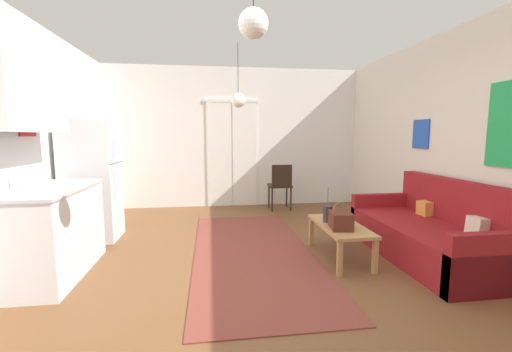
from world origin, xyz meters
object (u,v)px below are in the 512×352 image
Objects in this scene: coffee_table at (340,229)px; pendant_lamp_far at (238,100)px; bamboo_vase at (327,214)px; refrigerator at (92,180)px; handbag at (341,220)px; couch at (433,235)px; accent_chair at (280,184)px; pendant_lamp_near at (253,23)px.

pendant_lamp_far reaches higher than coffee_table.
bamboo_vase is 3.16m from refrigerator.
refrigerator is at bearing 159.33° from coffee_table.
pendant_lamp_far is at bearing 127.75° from bamboo_vase.
coffee_table is 0.63× the size of refrigerator.
couch is at bearing 2.01° from handbag.
couch is at bearing -12.07° from bamboo_vase.
couch is at bearing -17.18° from refrigerator.
pendant_lamp_far is (-0.90, -1.16, 1.43)m from accent_chair.
pendant_lamp_near is at bearing -49.85° from refrigerator.
coffee_table is 2.53m from accent_chair.
pendant_lamp_far is (0.10, 2.47, -0.28)m from pendant_lamp_near.
pendant_lamp_near is (-1.09, -0.95, 1.72)m from handbag.
handbag is 3.31m from refrigerator.
handbag is 0.35× the size of pendant_lamp_far.
handbag is 0.37× the size of accent_chair.
pendant_lamp_near is at bearing -156.24° from couch.
handbag is at bearing 91.78° from accent_chair.
couch is at bearing 23.76° from pendant_lamp_near.
refrigerator is at bearing 162.82° from couch.
refrigerator is 3.23m from accent_chair.
pendant_lamp_near is at bearing -139.07° from handbag.
couch is 1.18m from handbag.
pendant_lamp_near reaches higher than couch.
handbag is at bearing 40.93° from pendant_lamp_near.
bamboo_vase is 0.30m from handbag.
refrigerator reaches higher than accent_chair.
bamboo_vase is (-1.20, 0.26, 0.23)m from couch.
pendant_lamp_near is at bearing -92.34° from pendant_lamp_far.
coffee_table is 1.12× the size of pendant_lamp_far.
handbag is 0.20× the size of refrigerator.
pendant_lamp_far is at bearing 123.10° from handbag.
bamboo_vase is at bearing 130.15° from coffee_table.
handbag is 2.68m from accent_chair.
refrigerator is 3.30m from pendant_lamp_near.
coffee_table is 2.34m from pendant_lamp_far.
couch is 6.17× the size of handbag.
pendant_lamp_far reaches higher than bamboo_vase.
bamboo_vase is 0.66× the size of pendant_lamp_near.
refrigerator reaches higher than couch.
coffee_table is at bearing 43.89° from pendant_lamp_near.
bamboo_vase is at bearing -19.17° from refrigerator.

